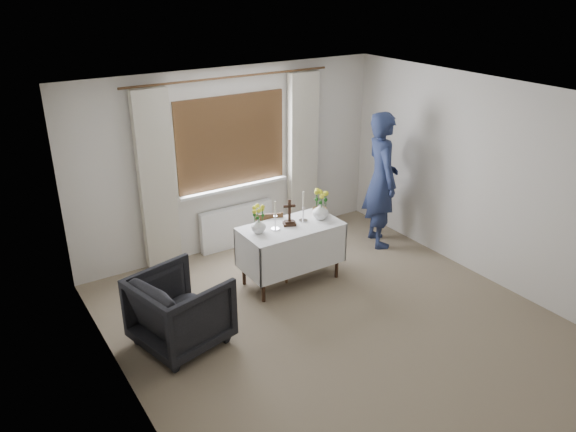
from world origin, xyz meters
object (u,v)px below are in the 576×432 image
(person, at_px, (381,180))
(wooden_cross, at_px, (289,212))
(armchair, at_px, (181,310))
(flower_vase_left, at_px, (259,225))
(wooden_chair, at_px, (271,248))
(altar_table, at_px, (291,254))
(flower_vase_right, at_px, (320,211))

(person, bearing_deg, wooden_cross, 118.28)
(armchair, distance_m, flower_vase_left, 1.42)
(wooden_chair, xyz_separation_m, person, (1.82, 0.06, 0.54))
(armchair, bearing_deg, altar_table, -88.12)
(altar_table, distance_m, armchair, 1.73)
(flower_vase_left, relative_size, flower_vase_right, 0.87)
(person, distance_m, wooden_cross, 1.67)
(altar_table, distance_m, flower_vase_left, 0.64)
(armchair, distance_m, wooden_cross, 1.81)
(wooden_cross, relative_size, flower_vase_right, 1.59)
(altar_table, xyz_separation_m, wooden_cross, (-0.00, 0.03, 0.55))
(flower_vase_left, bearing_deg, person, 5.63)
(person, relative_size, flower_vase_left, 10.40)
(flower_vase_left, height_order, flower_vase_right, flower_vase_right)
(wooden_cross, distance_m, flower_vase_right, 0.44)
(armchair, height_order, flower_vase_left, flower_vase_left)
(armchair, bearing_deg, flower_vase_left, -81.13)
(wooden_chair, height_order, armchair, wooden_chair)
(altar_table, distance_m, person, 1.77)
(flower_vase_left, xyz_separation_m, flower_vase_right, (0.85, -0.06, 0.01))
(wooden_cross, bearing_deg, wooden_chair, 157.19)
(wooden_chair, distance_m, flower_vase_left, 0.53)
(flower_vase_right, bearing_deg, wooden_chair, 160.43)
(flower_vase_left, bearing_deg, wooden_chair, 29.48)
(flower_vase_left, bearing_deg, altar_table, -6.63)
(wooden_chair, relative_size, flower_vase_left, 4.50)
(person, distance_m, flower_vase_left, 2.09)
(wooden_chair, relative_size, armchair, 0.95)
(armchair, relative_size, person, 0.45)
(armchair, bearing_deg, wooden_chair, -79.91)
(altar_table, distance_m, wooden_cross, 0.55)
(altar_table, distance_m, flower_vase_right, 0.65)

